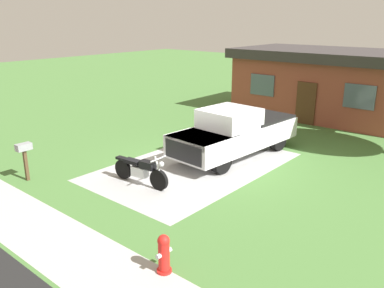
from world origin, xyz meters
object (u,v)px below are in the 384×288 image
(mailbox, at_px, (24,152))
(neighbor_house, at_px, (328,82))
(fire_hydrant, at_px, (164,254))
(motorcycle, at_px, (141,170))
(pickup_truck, at_px, (236,131))

(mailbox, bearing_deg, neighbor_house, 76.45)
(fire_hydrant, distance_m, neighbor_house, 16.26)
(motorcycle, height_order, fire_hydrant, motorcycle)
(mailbox, bearing_deg, fire_hydrant, -5.45)
(motorcycle, bearing_deg, fire_hydrant, -36.83)
(motorcycle, distance_m, fire_hydrant, 4.76)
(fire_hydrant, height_order, neighbor_house, neighbor_house)
(motorcycle, xyz_separation_m, neighbor_house, (0.59, 13.03, 1.32))
(pickup_truck, distance_m, mailbox, 7.53)
(motorcycle, height_order, mailbox, mailbox)
(fire_hydrant, bearing_deg, mailbox, 174.55)
(mailbox, xyz_separation_m, neighbor_house, (3.67, 15.23, 0.81))
(pickup_truck, relative_size, mailbox, 4.56)
(pickup_truck, xyz_separation_m, neighbor_house, (-0.09, 8.70, 0.84))
(fire_hydrant, relative_size, mailbox, 0.69)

